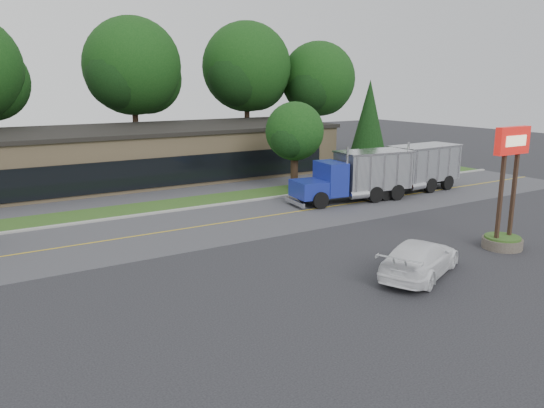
{
  "coord_description": "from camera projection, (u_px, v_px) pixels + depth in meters",
  "views": [
    {
      "loc": [
        -12.31,
        -17.74,
        7.98
      ],
      "look_at": [
        1.84,
        5.06,
        1.8
      ],
      "focal_mm": 35.0,
      "sensor_mm": 36.0,
      "label": 1
    }
  ],
  "objects": [
    {
      "name": "ground",
      "position": [
        298.0,
        272.0,
        22.8
      ],
      "size": [
        140.0,
        140.0,
        0.0
      ],
      "primitive_type": "plane",
      "color": "#36363C",
      "rests_on": "ground"
    },
    {
      "name": "road",
      "position": [
        208.0,
        225.0,
        30.25
      ],
      "size": [
        60.0,
        8.0,
        0.02
      ],
      "primitive_type": "cube",
      "color": "#55555A",
      "rests_on": "ground"
    },
    {
      "name": "center_line",
      "position": [
        208.0,
        225.0,
        30.25
      ],
      "size": [
        60.0,
        0.12,
        0.01
      ],
      "primitive_type": "cube",
      "color": "gold",
      "rests_on": "ground"
    },
    {
      "name": "curb",
      "position": [
        180.0,
        211.0,
        33.73
      ],
      "size": [
        60.0,
        0.3,
        0.12
      ],
      "primitive_type": "cube",
      "color": "#9E9E99",
      "rests_on": "ground"
    },
    {
      "name": "grass_verge",
      "position": [
        170.0,
        205.0,
        35.22
      ],
      "size": [
        60.0,
        3.4,
        0.03
      ],
      "primitive_type": "cube",
      "color": "#2B4F1B",
      "rests_on": "ground"
    },
    {
      "name": "far_parking",
      "position": [
        145.0,
        192.0,
        39.36
      ],
      "size": [
        60.0,
        7.0,
        0.02
      ],
      "primitive_type": "cube",
      "color": "#55555A",
      "rests_on": "ground"
    },
    {
      "name": "strip_mall",
      "position": [
        143.0,
        154.0,
        44.91
      ],
      "size": [
        32.0,
        12.0,
        4.0
      ],
      "primitive_type": "cube",
      "color": "tan",
      "rests_on": "ground"
    },
    {
      "name": "bilo_sign",
      "position": [
        506.0,
        208.0,
        25.67
      ],
      "size": [
        2.2,
        1.9,
        5.95
      ],
      "color": "#6B6054",
      "rests_on": "ground"
    },
    {
      "name": "tree_far_c",
      "position": [
        134.0,
        71.0,
        51.15
      ],
      "size": [
        9.93,
        9.34,
        14.16
      ],
      "color": "#382619",
      "rests_on": "ground"
    },
    {
      "name": "tree_far_d",
      "position": [
        247.0,
        71.0,
        56.48
      ],
      "size": [
        10.02,
        9.43,
        14.29
      ],
      "color": "#382619",
      "rests_on": "ground"
    },
    {
      "name": "tree_far_e",
      "position": [
        318.0,
        83.0,
        59.17
      ],
      "size": [
        8.72,
        8.21,
        12.44
      ],
      "color": "#382619",
      "rests_on": "ground"
    },
    {
      "name": "evergreen_right",
      "position": [
        369.0,
        122.0,
        46.97
      ],
      "size": [
        3.62,
        3.62,
        8.23
      ],
      "color": "#382619",
      "rests_on": "ground"
    },
    {
      "name": "tree_verge",
      "position": [
        295.0,
        134.0,
        39.5
      ],
      "size": [
        4.63,
        4.36,
        6.61
      ],
      "color": "#382619",
      "rests_on": "ground"
    },
    {
      "name": "dump_truck_blue",
      "position": [
        358.0,
        175.0,
        36.28
      ],
      "size": [
        8.79,
        3.59,
        3.36
      ],
      "rotation": [
        0.0,
        0.0,
        3.02
      ],
      "color": "black",
      "rests_on": "ground"
    },
    {
      "name": "dump_truck_maroon",
      "position": [
        413.0,
        167.0,
        39.26
      ],
      "size": [
        9.51,
        3.05,
        3.36
      ],
      "rotation": [
        0.0,
        0.0,
        3.19
      ],
      "color": "black",
      "rests_on": "ground"
    },
    {
      "name": "rally_car",
      "position": [
        420.0,
        258.0,
        22.27
      ],
      "size": [
        5.67,
        4.08,
        1.52
      ],
      "primitive_type": "imported",
      "rotation": [
        0.0,
        0.0,
        1.99
      ],
      "color": "white",
      "rests_on": "ground"
    }
  ]
}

